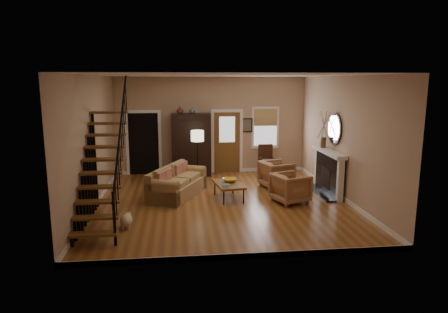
{
  "coord_description": "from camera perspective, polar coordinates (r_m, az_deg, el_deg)",
  "views": [
    {
      "loc": [
        -1.09,
        -10.12,
        3.17
      ],
      "look_at": [
        0.1,
        0.4,
        1.15
      ],
      "focal_mm": 32.0,
      "sensor_mm": 36.0,
      "label": 1
    }
  ],
  "objects": [
    {
      "name": "vase_b",
      "position": [
        13.21,
        -4.56,
        6.58
      ],
      "size": [
        0.2,
        0.2,
        0.21
      ],
      "primitive_type": "imported",
      "color": "#334C60",
      "rests_on": "armoire"
    },
    {
      "name": "vase_a",
      "position": [
        13.2,
        -6.3,
        6.63
      ],
      "size": [
        0.24,
        0.24,
        0.25
      ],
      "primitive_type": "imported",
      "color": "#4C2619",
      "rests_on": "armoire"
    },
    {
      "name": "fireplace",
      "position": [
        11.68,
        14.88,
        -1.58
      ],
      "size": [
        0.33,
        1.95,
        2.3
      ],
      "color": "black",
      "rests_on": "ground"
    },
    {
      "name": "room",
      "position": [
        12.02,
        -3.17,
        2.82
      ],
      "size": [
        7.0,
        7.33,
        3.3
      ],
      "color": "brown",
      "rests_on": "ground"
    },
    {
      "name": "coffee_table",
      "position": [
        10.86,
        0.67,
        -4.96
      ],
      "size": [
        0.83,
        1.23,
        0.44
      ],
      "primitive_type": null,
      "rotation": [
        0.0,
        0.0,
        0.15
      ],
      "color": "brown",
      "rests_on": "ground"
    },
    {
      "name": "armchair_left",
      "position": [
        10.67,
        9.47,
        -4.45
      ],
      "size": [
        1.08,
        1.07,
        0.78
      ],
      "primitive_type": "imported",
      "rotation": [
        0.0,
        0.0,
        1.91
      ],
      "color": "brown",
      "rests_on": "ground"
    },
    {
      "name": "floor_lamp",
      "position": [
        12.16,
        -3.79,
        -0.24
      ],
      "size": [
        0.41,
        0.41,
        1.69
      ],
      "primitive_type": null,
      "rotation": [
        0.0,
        0.0,
        -0.06
      ],
      "color": "black",
      "rests_on": "ground"
    },
    {
      "name": "sofa",
      "position": [
        11.15,
        -6.65,
        -3.69
      ],
      "size": [
        1.71,
        2.3,
        0.79
      ],
      "primitive_type": null,
      "rotation": [
        0.0,
        0.0,
        -0.43
      ],
      "color": "#9E7947",
      "rests_on": "ground"
    },
    {
      "name": "armchair_right",
      "position": [
        12.09,
        7.49,
        -2.54
      ],
      "size": [
        1.08,
        1.06,
        0.8
      ],
      "primitive_type": "imported",
      "rotation": [
        0.0,
        0.0,
        1.85
      ],
      "color": "brown",
      "rests_on": "ground"
    },
    {
      "name": "books",
      "position": [
        10.5,
        0.22,
        -4.13
      ],
      "size": [
        0.21,
        0.29,
        0.05
      ],
      "primitive_type": null,
      "color": "beige",
      "rests_on": "coffee_table"
    },
    {
      "name": "staircase",
      "position": [
        9.12,
        -17.04,
        0.41
      ],
      "size": [
        0.94,
        2.8,
        3.2
      ],
      "primitive_type": null,
      "color": "brown",
      "rests_on": "ground"
    },
    {
      "name": "dog",
      "position": [
        9.04,
        -13.8,
        -8.98
      ],
      "size": [
        0.26,
        0.44,
        0.32
      ],
      "primitive_type": null,
      "rotation": [
        0.0,
        0.0,
        0.0
      ],
      "color": "beige",
      "rests_on": "ground"
    },
    {
      "name": "bowl",
      "position": [
        10.94,
        0.83,
        -3.4
      ],
      "size": [
        0.39,
        0.39,
        0.1
      ],
      "primitive_type": "imported",
      "color": "gold",
      "rests_on": "coffee_table"
    },
    {
      "name": "side_chair",
      "position": [
        13.66,
        6.11,
        -0.49
      ],
      "size": [
        0.54,
        0.54,
        1.02
      ],
      "primitive_type": null,
      "color": "#372011",
      "rests_on": "ground"
    },
    {
      "name": "armoire",
      "position": [
        13.44,
        -4.71,
        1.69
      ],
      "size": [
        1.3,
        0.6,
        2.1
      ],
      "primitive_type": null,
      "color": "black",
      "rests_on": "ground"
    }
  ]
}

